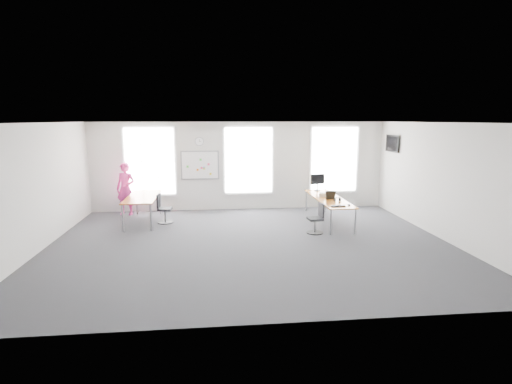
{
  "coord_description": "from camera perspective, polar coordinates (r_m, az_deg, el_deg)",
  "views": [
    {
      "loc": [
        -0.87,
        -9.57,
        3.07
      ],
      "look_at": [
        0.26,
        1.2,
        1.1
      ],
      "focal_mm": 28.0,
      "sensor_mm": 36.0,
      "label": 1
    }
  ],
  "objects": [
    {
      "name": "wall_front",
      "position": [
        5.85,
        2.77,
        -5.27
      ],
      "size": [
        10.0,
        0.0,
        10.0
      ],
      "primitive_type": "plane",
      "rotation": [
        -1.57,
        0.0,
        0.0
      ],
      "color": "silver",
      "rests_on": "ground"
    },
    {
      "name": "window_right",
      "position": [
        14.24,
        11.08,
        4.6
      ],
      "size": [
        1.6,
        0.06,
        2.2
      ],
      "primitive_type": "cube",
      "color": "silver",
      "rests_on": "wall_back"
    },
    {
      "name": "wall_left",
      "position": [
        10.54,
        -28.99,
        0.44
      ],
      "size": [
        0.0,
        10.0,
        10.0
      ],
      "primitive_type": "plane",
      "rotation": [
        1.57,
        0.0,
        1.57
      ],
      "color": "silver",
      "rests_on": "ground"
    },
    {
      "name": "person",
      "position": [
        13.62,
        -18.11,
        0.43
      ],
      "size": [
        0.72,
        0.58,
        1.71
      ],
      "primitive_type": "imported",
      "rotation": [
        0.0,
        0.0,
        -0.3
      ],
      "color": "#E0328B",
      "rests_on": "ground"
    },
    {
      "name": "window_mid",
      "position": [
        13.66,
        -1.08,
        4.55
      ],
      "size": [
        1.6,
        0.06,
        2.2
      ],
      "primitive_type": "cube",
      "color": "silver",
      "rests_on": "wall_back"
    },
    {
      "name": "lens_cap",
      "position": [
        11.61,
        11.77,
        -1.51
      ],
      "size": [
        0.07,
        0.07,
        0.01
      ],
      "primitive_type": "cylinder",
      "rotation": [
        0.0,
        0.0,
        0.05
      ],
      "color": "black",
      "rests_on": "desk_right"
    },
    {
      "name": "mouse",
      "position": [
        11.3,
        13.13,
        -1.79
      ],
      "size": [
        0.09,
        0.13,
        0.05
      ],
      "primitive_type": "ellipsoid",
      "rotation": [
        0.0,
        0.0,
        -0.12
      ],
      "color": "black",
      "rests_on": "desk_right"
    },
    {
      "name": "floor",
      "position": [
        10.09,
        -0.79,
        -7.41
      ],
      "size": [
        10.0,
        10.0,
        0.0
      ],
      "primitive_type": "plane",
      "color": "#2A292E",
      "rests_on": "ground"
    },
    {
      "name": "wall_right",
      "position": [
        11.34,
        25.25,
        1.36
      ],
      "size": [
        0.0,
        10.0,
        10.0
      ],
      "primitive_type": "plane",
      "rotation": [
        1.57,
        0.0,
        -1.57
      ],
      "color": "silver",
      "rests_on": "ground"
    },
    {
      "name": "paper_stack",
      "position": [
        12.47,
        9.73,
        -0.4
      ],
      "size": [
        0.37,
        0.31,
        0.11
      ],
      "primitive_type": "cube",
      "rotation": [
        0.0,
        0.0,
        -0.3
      ],
      "color": "beige",
      "rests_on": "desk_right"
    },
    {
      "name": "ceiling",
      "position": [
        9.61,
        -0.83,
        9.89
      ],
      "size": [
        10.0,
        10.0,
        0.0
      ],
      "primitive_type": "plane",
      "rotation": [
        3.14,
        0.0,
        0.0
      ],
      "color": "white",
      "rests_on": "ground"
    },
    {
      "name": "wall_back",
      "position": [
        13.69,
        -2.34,
        3.72
      ],
      "size": [
        10.0,
        0.0,
        10.0
      ],
      "primitive_type": "plane",
      "rotation": [
        1.57,
        0.0,
        0.0
      ],
      "color": "silver",
      "rests_on": "ground"
    },
    {
      "name": "monitor",
      "position": [
        13.41,
        8.78,
        1.6
      ],
      "size": [
        0.5,
        0.21,
        0.56
      ],
      "rotation": [
        0.0,
        0.0,
        0.26
      ],
      "color": "black",
      "rests_on": "desk_right"
    },
    {
      "name": "whiteboard",
      "position": [
        13.64,
        -8.01,
        3.81
      ],
      "size": [
        1.2,
        0.03,
        0.9
      ],
      "primitive_type": "cube",
      "color": "white",
      "rests_on": "wall_back"
    },
    {
      "name": "wall_clock",
      "position": [
        13.57,
        -8.1,
        7.17
      ],
      "size": [
        0.3,
        0.04,
        0.3
      ],
      "primitive_type": "cylinder",
      "rotation": [
        1.57,
        0.0,
        0.0
      ],
      "color": "gray",
      "rests_on": "wall_back"
    },
    {
      "name": "desk_left",
      "position": [
        12.48,
        -15.88,
        -0.87
      ],
      "size": [
        0.88,
        2.2,
        0.8
      ],
      "color": "#BB681D",
      "rests_on": "ground"
    },
    {
      "name": "window_left",
      "position": [
        13.78,
        -14.92,
        4.26
      ],
      "size": [
        1.6,
        0.06,
        2.2
      ],
      "primitive_type": "cube",
      "color": "silver",
      "rests_on": "wall_back"
    },
    {
      "name": "laptop_sleeve",
      "position": [
        12.06,
        10.61,
        -0.46
      ],
      "size": [
        0.32,
        0.26,
        0.25
      ],
      "rotation": [
        0.0,
        0.0,
        0.35
      ],
      "color": "black",
      "rests_on": "desk_right"
    },
    {
      "name": "desk_right",
      "position": [
        12.3,
        10.31,
        -1.04
      ],
      "size": [
        0.8,
        3.01,
        0.73
      ],
      "color": "#BB681D",
      "rests_on": "ground"
    },
    {
      "name": "chair_left",
      "position": [
        12.32,
        -13.12,
        -2.56
      ],
      "size": [
        0.47,
        0.47,
        0.88
      ],
      "rotation": [
        0.0,
        0.0,
        1.5
      ],
      "color": "black",
      "rests_on": "ground"
    },
    {
      "name": "keyboard",
      "position": [
        11.12,
        11.67,
        -2.0
      ],
      "size": [
        0.43,
        0.25,
        0.02
      ],
      "primitive_type": "cube",
      "rotation": [
        0.0,
        0.0,
        0.28
      ],
      "color": "black",
      "rests_on": "desk_right"
    },
    {
      "name": "tv",
      "position": [
        13.88,
        18.92,
        6.58
      ],
      "size": [
        0.06,
        0.9,
        0.55
      ],
      "primitive_type": "cube",
      "color": "black",
      "rests_on": "wall_right"
    },
    {
      "name": "chair_right",
      "position": [
        11.05,
        8.67,
        -3.99
      ],
      "size": [
        0.44,
        0.44,
        0.83
      ],
      "rotation": [
        0.0,
        0.0,
        -1.47
      ],
      "color": "black",
      "rests_on": "ground"
    },
    {
      "name": "headphones",
      "position": [
        11.82,
        11.5,
        -1.05
      ],
      "size": [
        0.2,
        0.1,
        0.11
      ],
      "rotation": [
        0.0,
        0.0,
        -0.15
      ],
      "color": "black",
      "rests_on": "desk_right"
    }
  ]
}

